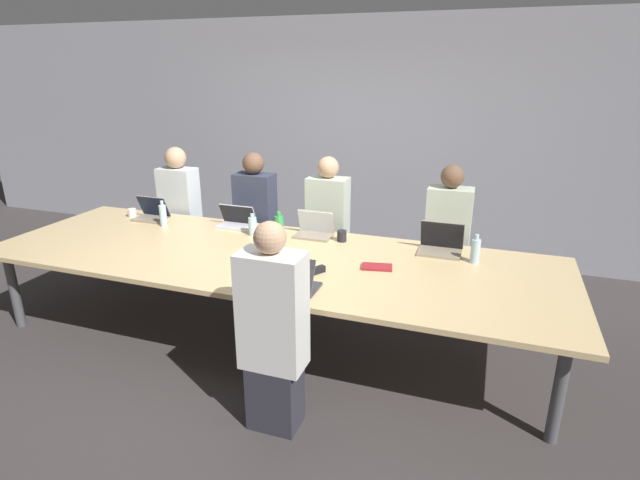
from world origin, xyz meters
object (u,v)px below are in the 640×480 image
(laptop_far_midleft, at_px, (237,220))
(person_far_right, at_px, (447,242))
(laptop_near_midright, at_px, (293,281))
(stapler, at_px, (316,270))
(cup_far_left, at_px, (132,213))
(cup_near_midright, at_px, (261,278))
(person_far_midleft, at_px, (256,222))
(bottle_far_right, at_px, (475,251))
(laptop_far_center, at_px, (315,229))
(laptop_far_right, at_px, (441,244))
(person_near_midright, at_px, (273,333))
(bottle_far_center, at_px, (279,226))
(bottle_far_midleft, at_px, (253,226))
(laptop_far_left, at_px, (152,212))
(person_far_center, at_px, (328,228))
(cup_far_center, at_px, (342,236))
(person_far_left, at_px, (181,213))
(bottle_far_left, at_px, (163,215))

(laptop_far_midleft, bearing_deg, person_far_right, 11.84)
(laptop_near_midright, distance_m, stapler, 0.35)
(cup_far_left, distance_m, laptop_near_midright, 2.53)
(laptop_near_midright, distance_m, cup_near_midright, 0.27)
(person_far_midleft, bearing_deg, bottle_far_right, -14.65)
(laptop_far_center, bearing_deg, laptop_far_right, -2.48)
(person_near_midright, xyz_separation_m, bottle_far_center, (-0.62, 1.51, 0.18))
(bottle_far_right, bearing_deg, bottle_far_center, 177.41)
(laptop_far_center, bearing_deg, laptop_near_midright, -77.19)
(laptop_far_right, xyz_separation_m, bottle_far_center, (-1.45, -0.07, 0.03))
(person_near_midright, distance_m, bottle_far_midleft, 1.71)
(cup_far_left, relative_size, stapler, 0.57)
(laptop_far_left, relative_size, person_far_midleft, 0.23)
(laptop_far_right, xyz_separation_m, stapler, (-0.83, -0.78, -0.05))
(stapler, bearing_deg, person_far_center, 136.37)
(person_far_right, height_order, person_near_midright, person_far_right)
(laptop_far_center, bearing_deg, person_near_midright, -78.89)
(cup_far_left, xyz_separation_m, person_far_midleft, (1.21, 0.43, -0.10))
(cup_far_left, height_order, cup_far_center, cup_far_center)
(cup_far_center, bearing_deg, laptop_far_right, 0.88)
(bottle_far_right, bearing_deg, laptop_far_left, 177.30)
(laptop_far_midleft, bearing_deg, person_far_left, 158.00)
(stapler, bearing_deg, cup_far_center, 124.10)
(cup_far_left, bearing_deg, bottle_far_midleft, -4.74)
(laptop_far_left, height_order, laptop_near_midright, laptop_near_midright)
(person_far_left, relative_size, person_far_midleft, 1.01)
(cup_far_left, distance_m, laptop_far_midleft, 1.20)
(person_far_center, xyz_separation_m, laptop_far_midleft, (-0.79, -0.45, 0.13))
(bottle_far_left, relative_size, person_near_midright, 0.18)
(laptop_far_right, bearing_deg, person_far_midleft, 167.49)
(laptop_far_left, xyz_separation_m, cup_far_left, (-0.25, -0.00, -0.03))
(bottle_far_midleft, height_order, stapler, bottle_far_midleft)
(laptop_near_midright, distance_m, bottle_far_midleft, 1.29)
(laptop_far_center, bearing_deg, bottle_far_center, -158.06)
(laptop_far_center, bearing_deg, bottle_far_left, -172.15)
(cup_near_midright, xyz_separation_m, laptop_far_midleft, (-0.81, 1.13, 0.02))
(person_far_midleft, relative_size, stapler, 9.44)
(bottle_far_left, height_order, laptop_far_right, laptop_far_right)
(laptop_far_left, bearing_deg, laptop_near_midright, -29.00)
(person_far_right, height_order, bottle_far_midleft, person_far_right)
(bottle_far_left, relative_size, stapler, 1.68)
(stapler, bearing_deg, bottle_far_right, 61.04)
(laptop_far_center, distance_m, stapler, 0.89)
(laptop_far_center, bearing_deg, bottle_far_midleft, -162.67)
(person_far_left, height_order, person_near_midright, person_far_left)
(laptop_far_right, height_order, person_near_midright, person_near_midright)
(person_far_right, bearing_deg, cup_near_midright, -126.78)
(bottle_far_center, bearing_deg, laptop_near_midright, -61.49)
(person_far_right, relative_size, bottle_far_right, 5.98)
(laptop_far_left, distance_m, person_far_midleft, 1.06)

